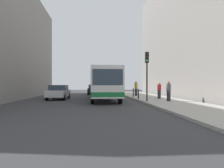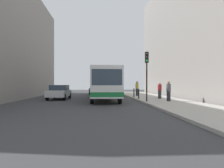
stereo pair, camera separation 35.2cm
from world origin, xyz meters
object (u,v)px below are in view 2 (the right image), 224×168
(car_beside_bus, at_px, (59,92))
(pedestrian_near_signal, at_px, (169,91))
(bus, at_px, (104,83))
(bollard_near, at_px, (139,94))
(bollard_mid, at_px, (134,93))
(pedestrian_mid_sidewalk, at_px, (160,90))
(car_behind_bus, at_px, (96,89))
(pedestrian_far_sidewalk, at_px, (137,89))
(traffic_light, at_px, (147,67))

(car_beside_bus, height_order, pedestrian_near_signal, pedestrian_near_signal)
(bus, relative_size, bollard_near, 11.62)
(bollard_mid, xyz_separation_m, pedestrian_near_signal, (1.98, -5.62, 0.36))
(pedestrian_near_signal, height_order, pedestrian_mid_sidewalk, pedestrian_near_signal)
(car_behind_bus, distance_m, pedestrian_mid_sidewalk, 13.14)
(pedestrian_near_signal, relative_size, pedestrian_far_sidewalk, 0.95)
(traffic_light, bearing_deg, car_beside_bus, 147.60)
(bollard_mid, bearing_deg, pedestrian_near_signal, -70.62)
(pedestrian_near_signal, xyz_separation_m, pedestrian_mid_sidewalk, (0.15, 3.15, -0.04))
(pedestrian_mid_sidewalk, xyz_separation_m, pedestrian_far_sidewalk, (-1.30, 5.06, 0.08))
(bollard_near, distance_m, pedestrian_near_signal, 3.54)
(bollard_near, height_order, pedestrian_far_sidewalk, pedestrian_far_sidewalk)
(bollard_near, bearing_deg, car_behind_bus, 109.31)
(bollard_near, distance_m, pedestrian_mid_sidewalk, 2.16)
(car_beside_bus, xyz_separation_m, pedestrian_far_sidewalk, (8.70, 3.23, 0.25))
(traffic_light, relative_size, pedestrian_mid_sidewalk, 2.54)
(car_beside_bus, height_order, pedestrian_mid_sidewalk, pedestrian_mid_sidewalk)
(pedestrian_far_sidewalk, bearing_deg, car_beside_bus, -150.63)
(bus, xyz_separation_m, car_behind_bus, (-0.79, 10.98, -0.94))
(bus, distance_m, bollard_near, 3.61)
(pedestrian_mid_sidewalk, bearing_deg, traffic_light, 34.59)
(car_beside_bus, relative_size, pedestrian_near_signal, 2.67)
(car_behind_bus, relative_size, bollard_mid, 4.69)
(bus, relative_size, car_beside_bus, 2.46)
(car_behind_bus, bearing_deg, bus, 96.10)
(bus, bearing_deg, car_behind_bus, -86.39)
(traffic_light, relative_size, pedestrian_far_sidewalk, 2.33)
(bus, bearing_deg, bollard_mid, -150.90)
(car_behind_bus, distance_m, bollard_near, 12.49)
(bus, distance_m, traffic_light, 5.28)
(pedestrian_mid_sidewalk, bearing_deg, bus, -29.27)
(bus, xyz_separation_m, bollard_near, (3.34, -0.80, -1.10))
(car_beside_bus, distance_m, pedestrian_far_sidewalk, 9.28)
(pedestrian_near_signal, xyz_separation_m, pedestrian_far_sidewalk, (-1.15, 8.21, 0.05))
(bollard_mid, height_order, pedestrian_far_sidewalk, pedestrian_far_sidewalk)
(bus, xyz_separation_m, pedestrian_mid_sidewalk, (5.46, -0.57, -0.77))
(bus, xyz_separation_m, pedestrian_far_sidewalk, (4.16, 4.49, -0.69))
(bus, height_order, car_behind_bus, bus)
(bus, height_order, bollard_near, bus)
(pedestrian_near_signal, height_order, pedestrian_far_sidewalk, pedestrian_far_sidewalk)
(car_beside_bus, relative_size, pedestrian_far_sidewalk, 2.54)
(bus, distance_m, car_beside_bus, 4.81)
(traffic_light, bearing_deg, pedestrian_mid_sidewalk, 57.89)
(bollard_mid, distance_m, pedestrian_far_sidewalk, 2.75)
(bollard_near, xyz_separation_m, pedestrian_near_signal, (1.98, -2.92, 0.36))
(bollard_mid, height_order, pedestrian_mid_sidewalk, pedestrian_mid_sidewalk)
(car_behind_bus, xyz_separation_m, bollard_mid, (4.13, -9.08, -0.16))
(pedestrian_far_sidewalk, bearing_deg, car_behind_bus, 136.38)
(pedestrian_far_sidewalk, bearing_deg, pedestrian_mid_sidewalk, -66.54)
(bus, relative_size, pedestrian_far_sidewalk, 6.26)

